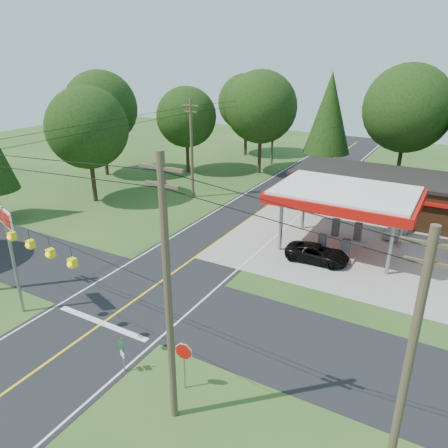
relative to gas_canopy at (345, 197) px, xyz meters
The scene contains 17 objects.
ground 16.38m from the gas_canopy, 124.70° to the right, with size 120.00×120.00×0.00m, color #264D1B.
main_highway 16.37m from the gas_canopy, 124.70° to the right, with size 8.00×120.00×0.02m, color black.
cross_road 16.37m from the gas_canopy, 124.70° to the right, with size 70.00×7.00×0.02m, color black.
lane_center_yellow 16.37m from the gas_canopy, 124.70° to the right, with size 0.15×110.00×0.00m, color yellow.
gas_canopy is the anchor object (origin of this frame).
convenience_store 10.31m from the gas_canopy, 84.28° to the left, with size 16.40×7.55×3.80m.
utility_pole_near_right 20.13m from the gas_canopy, 94.29° to the right, with size 1.80×0.30×11.50m.
utility_pole_far_left 17.74m from the gas_canopy, 163.61° to the left, with size 1.80×0.30×10.00m.
utility_pole_right_b 19.80m from the gas_canopy, 69.27° to the right, with size 1.80×0.30×10.00m.
utility_pole_north 26.92m from the gas_canopy, 125.17° to the left, with size 0.30×0.30×9.50m.
overhead_beacons 21.56m from the gas_canopy, 117.76° to the right, with size 17.04×2.04×1.03m.
treeline_backdrop 14.09m from the gas_canopy, 126.61° to the left, with size 70.27×51.59×13.30m.
suv_car 4.78m from the gas_canopy, 105.83° to the right, with size 4.59×4.59×1.28m, color black.
sedan_car 7.03m from the gas_canopy, 54.57° to the left, with size 3.75×3.75×1.28m, color white.
big_stop_sign 22.82m from the gas_canopy, 127.86° to the right, with size 2.37×0.89×6.67m.
octagonal_stop_sign 18.73m from the gas_canopy, 96.18° to the right, with size 0.87×0.16×2.50m.
route_sign_post 19.96m from the gas_canopy, 105.29° to the right, with size 0.38×0.20×1.99m.
Camera 1 is at (16.41, -18.39, 14.68)m, focal length 35.00 mm.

